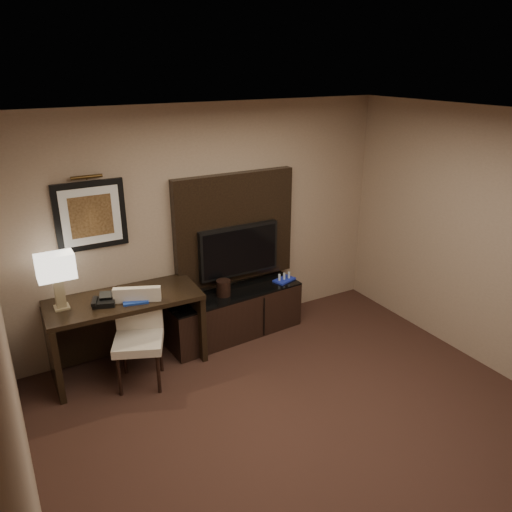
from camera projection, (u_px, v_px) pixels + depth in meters
floor at (337, 456)px, 4.20m from camera, size 4.50×5.00×0.01m
ceiling at (362, 128)px, 3.21m from camera, size 4.50×5.00×0.01m
wall_back at (209, 224)px, 5.73m from camera, size 4.50×0.01×2.70m
wall_left at (19, 411)px, 2.68m from camera, size 0.01×5.00×2.70m
desk at (127, 333)px, 5.27m from camera, size 1.58×0.73×0.83m
credenza at (235, 314)px, 5.95m from camera, size 1.68×0.56×0.57m
tv_wall_panel at (235, 228)px, 5.85m from camera, size 1.50×0.12×1.30m
tv at (239, 251)px, 5.86m from camera, size 1.00×0.08×0.60m
artwork at (91, 216)px, 5.01m from camera, size 0.70×0.04×0.70m
picture_light at (87, 177)px, 4.83m from camera, size 0.04×0.04×0.30m
desk_chair at (139, 341)px, 4.98m from camera, size 0.65×0.69×0.99m
table_lamp at (57, 279)px, 4.79m from camera, size 0.43×0.31×0.62m
desk_phone at (104, 300)px, 4.96m from camera, size 0.27×0.25×0.11m
blue_folder at (135, 297)px, 5.10m from camera, size 0.32×0.38×0.02m
book at (133, 287)px, 5.12m from camera, size 0.15×0.05×0.21m
ice_bucket at (223, 288)px, 5.74m from camera, size 0.20×0.20×0.19m
minibar_tray at (284, 277)px, 6.14m from camera, size 0.30×0.24×0.10m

